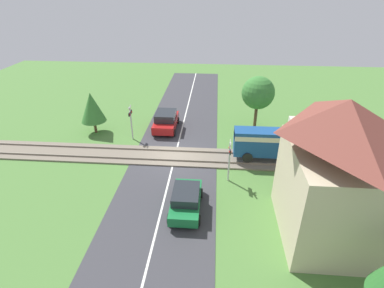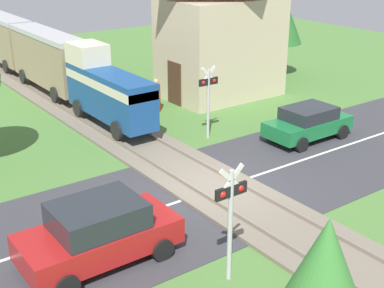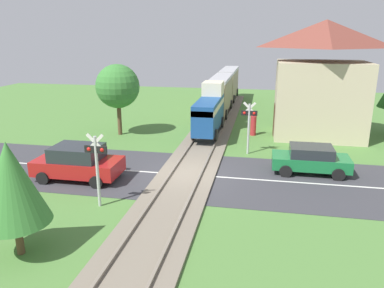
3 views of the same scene
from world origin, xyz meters
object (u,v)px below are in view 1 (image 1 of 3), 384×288
Objects in this scene: car_far_side at (186,199)px; crossing_signal_west_approach at (131,118)px; car_near_crossing at (166,120)px; station_building at (331,175)px; train at (380,143)px; pedestrian_by_station at (293,175)px; crossing_signal_east_approach at (230,156)px.

car_far_side is 1.23× the size of crossing_signal_west_approach.
car_near_crossing is 1.09× the size of car_far_side.
station_building reaches higher than car_near_crossing.
pedestrian_by_station is at bearing -65.68° from train.
crossing_signal_east_approach is at bearing -133.02° from station_building.
crossing_signal_west_approach is 9.67m from crossing_signal_east_approach.
crossing_signal_west_approach is at bearing -114.91° from pedestrian_by_station.
crossing_signal_west_approach reaches higher than car_near_crossing.
pedestrian_by_station is (-4.17, -0.46, -2.93)m from station_building.
car_near_crossing is (-4.93, -16.02, -1.04)m from train.
crossing_signal_east_approach reaches higher than car_near_crossing.
car_near_crossing is at bearing -144.75° from crossing_signal_east_approach.
train is 16.79m from car_near_crossing.
station_building reaches higher than train.
station_building is at bearing 80.76° from car_far_side.
train reaches higher than pedestrian_by_station.
station_building is (9.81, 12.60, 1.72)m from crossing_signal_west_approach.
train is 6.66× the size of crossing_signal_east_approach.
car_near_crossing is 1.33× the size of crossing_signal_east_approach.
car_far_side is 10.28m from crossing_signal_west_approach.
car_near_crossing is at bearing -165.11° from car_far_side.
station_building reaches higher than pedestrian_by_station.
car_near_crossing is at bearing 130.69° from crossing_signal_west_approach.
pedestrian_by_station is (5.64, 12.14, -1.22)m from crossing_signal_west_approach.
train is at bearing 114.20° from car_far_side.
car_near_crossing is at bearing -107.10° from train.
crossing_signal_east_approach reaches higher than pedestrian_by_station.
pedestrian_by_station is at bearing 87.86° from crossing_signal_east_approach.
pedestrian_by_station is at bearing 114.08° from car_far_side.
crossing_signal_east_approach is 0.40× the size of station_building.
train is 9.41m from station_building.
crossing_signal_west_approach is 1.91× the size of pedestrian_by_station.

